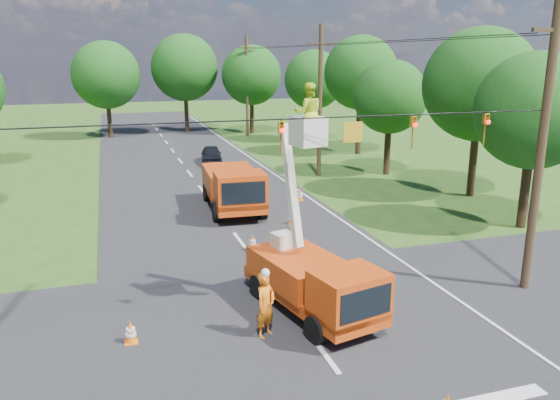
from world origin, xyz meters
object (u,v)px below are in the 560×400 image
object	(u,v)px
bucket_truck	(314,268)
traffic_cone_3	(292,217)
tree_right_b	(480,85)
tree_right_d	(361,73)
pole_right_near	(542,146)
traffic_cone_7	(300,195)
tree_far_a	(106,75)
ground_worker	(266,305)
tree_far_b	(185,68)
traffic_cone_4	(131,332)
tree_right_a	(534,111)
distant_car	(211,155)
traffic_cone_2	(253,243)
tree_far_c	(251,75)
pole_right_mid	(320,101)
traffic_cone_8	(382,278)
tree_right_e	(314,80)
second_truck	(233,187)
pole_right_far	(247,86)
tree_right_c	(390,97)

from	to	relation	value
bucket_truck	traffic_cone_3	xyz separation A→B (m)	(2.43, 9.26, -1.22)
tree_right_b	tree_right_d	world-z (taller)	tree_right_d
pole_right_near	traffic_cone_7	bearing A→B (deg)	104.53
tree_far_a	tree_right_d	bearing A→B (deg)	-38.94
ground_worker	tree_far_b	size ratio (longest dim) A/B	0.19
traffic_cone_4	tree_right_a	xyz separation A→B (m)	(18.55, 5.78, 5.20)
distant_car	traffic_cone_2	distance (m)	20.12
tree_far_c	distant_car	bearing A→B (deg)	-115.33
distant_car	traffic_cone_3	world-z (taller)	distant_car
traffic_cone_3	traffic_cone_4	size ratio (longest dim) A/B	1.00
bucket_truck	pole_right_mid	distance (m)	21.41
traffic_cone_4	traffic_cone_8	bearing A→B (deg)	9.05
traffic_cone_2	tree_far_b	distance (m)	39.01
bucket_truck	tree_right_e	distance (m)	37.26
second_truck	pole_right_far	world-z (taller)	pole_right_far
traffic_cone_7	pole_right_near	bearing A→B (deg)	-75.47
bucket_truck	tree_right_a	xyz separation A→B (m)	(12.90, 5.58, 3.99)
traffic_cone_4	tree_right_b	distance (m)	24.03
second_truck	traffic_cone_4	size ratio (longest dim) A/B	9.59
traffic_cone_4	tree_right_a	bearing A→B (deg)	17.30
traffic_cone_2	traffic_cone_8	xyz separation A→B (m)	(3.47, -5.01, 0.00)
pole_right_mid	tree_right_b	size ratio (longest dim) A/B	1.04
second_truck	tree_far_b	bearing A→B (deg)	89.73
pole_right_mid	tree_far_a	distance (m)	26.69
traffic_cone_7	tree_far_b	distance (m)	31.89
traffic_cone_8	pole_right_near	bearing A→B (deg)	-18.69
ground_worker	tree_right_e	distance (m)	38.89
tree_far_b	tree_far_c	size ratio (longest dim) A/B	1.12
tree_right_a	tree_far_c	world-z (taller)	tree_far_c
tree_right_e	second_truck	bearing A→B (deg)	-120.38
traffic_cone_7	tree_far_b	size ratio (longest dim) A/B	0.07
bucket_truck	traffic_cone_8	bearing A→B (deg)	8.44
pole_right_far	tree_far_b	size ratio (longest dim) A/B	0.97
second_truck	pole_right_near	bearing A→B (deg)	-56.00
pole_right_far	tree_far_b	bearing A→B (deg)	137.73
traffic_cone_2	tree_right_d	distance (m)	25.82
traffic_cone_3	tree_right_b	world-z (taller)	tree_right_b
tree_far_b	tree_far_c	xyz separation A→B (m)	(6.50, -3.00, -0.75)
distant_car	pole_right_mid	distance (m)	10.17
tree_right_b	ground_worker	bearing A→B (deg)	-142.33
ground_worker	traffic_cone_4	xyz separation A→B (m)	(-3.81, 0.76, -0.63)
second_truck	distant_car	xyz separation A→B (m)	(1.36, 13.69, -0.65)
tree_far_c	traffic_cone_8	bearing A→B (deg)	-98.15
pole_right_near	tree_right_c	bearing A→B (deg)	76.11
ground_worker	tree_right_d	world-z (taller)	tree_right_d
traffic_cone_7	tree_far_c	distance (m)	29.10
bucket_truck	tree_far_b	distance (m)	44.95
traffic_cone_4	tree_right_e	size ratio (longest dim) A/B	0.08
pole_right_near	pole_right_mid	world-z (taller)	same
pole_right_near	pole_right_far	distance (m)	40.00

